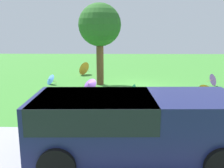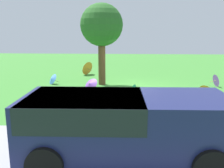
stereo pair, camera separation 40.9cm
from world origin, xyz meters
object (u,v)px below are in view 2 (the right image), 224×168
object	(u,v)px
shade_tree	(102,26)
parasol_teal_0	(131,90)
parasol_orange_0	(82,99)
parasol_purple_2	(217,80)
parasol_purple_0	(90,84)
parasol_orange_1	(208,93)
parasol_orange_2	(173,93)
parasol_orange_3	(87,68)
parasol_blue_1	(52,79)
park_bench	(115,98)
van_dark	(119,123)
parasol_blue_0	(153,100)

from	to	relation	value
shade_tree	parasol_teal_0	size ratio (longest dim) A/B	6.76
parasol_orange_0	parasol_purple_2	distance (m)	7.76
parasol_purple_0	parasol_orange_1	xyz separation A→B (m)	(-5.20, 1.70, 0.04)
parasol_teal_0	parasol_orange_2	bearing A→B (deg)	159.88
parasol_orange_3	parasol_purple_2	world-z (taller)	parasol_orange_3
parasol_blue_1	parasol_orange_3	world-z (taller)	parasol_orange_3
parasol_blue_1	park_bench	bearing A→B (deg)	129.57
park_bench	parasol_orange_2	xyz separation A→B (m)	(-2.46, -1.52, -0.14)
parasol_blue_1	parasol_orange_3	size ratio (longest dim) A/B	0.75
shade_tree	parasol_orange_2	distance (m)	5.45
parasol_blue_1	parasol_orange_0	xyz separation A→B (m)	(-2.44, 4.15, 0.02)
parasol_blue_1	parasol_purple_2	world-z (taller)	parasol_purple_2
parasol_orange_0	parasol_orange_1	world-z (taller)	parasol_orange_1
parasol_orange_2	parasol_orange_0	bearing A→B (deg)	16.38
parasol_blue_1	parasol_orange_0	size ratio (longest dim) A/B	1.11
van_dark	parasol_purple_0	bearing A→B (deg)	-76.25
van_dark	parasol_blue_0	distance (m)	3.86
van_dark	parasol_purple_2	world-z (taller)	van_dark
parasol_blue_0	parasol_orange_0	size ratio (longest dim) A/B	1.37
parasol_blue_0	parasol_orange_2	world-z (taller)	parasol_blue_0
parasol_purple_0	parasol_orange_0	xyz separation A→B (m)	(-0.04, 2.52, -0.05)
shade_tree	parasol_blue_1	world-z (taller)	shade_tree
parasol_blue_1	parasol_orange_0	distance (m)	4.81
parasol_blue_0	parasol_purple_2	bearing A→B (deg)	-130.63
shade_tree	parasol_orange_1	xyz separation A→B (m)	(-4.78, 3.42, -2.81)
park_bench	parasol_orange_1	world-z (taller)	park_bench
parasol_orange_1	parasol_orange_2	bearing A→B (deg)	-11.86
park_bench	shade_tree	distance (m)	5.49
parasol_blue_1	parasol_orange_1	bearing A→B (deg)	156.38
parasol_purple_0	parasol_orange_3	size ratio (longest dim) A/B	0.95
van_dark	parasol_orange_3	world-z (taller)	van_dark
van_dark	parasol_purple_0	world-z (taller)	van_dark
van_dark	parasol_teal_0	distance (m)	5.97
parasol_blue_1	parasol_orange_1	size ratio (longest dim) A/B	0.79
parasol_orange_3	parasol_blue_1	bearing A→B (deg)	65.97
park_bench	parasol_blue_1	world-z (taller)	park_bench
parasol_blue_0	parasol_blue_1	size ratio (longest dim) A/B	1.23
parasol_blue_0	parasol_orange_3	xyz separation A→B (m)	(3.74, -7.89, 0.02)
parasol_orange_2	parasol_teal_0	bearing A→B (deg)	-20.12
parasol_blue_1	parasol_teal_0	world-z (taller)	parasol_blue_1
parasol_orange_1	parasol_orange_2	world-z (taller)	parasol_orange_1
parasol_orange_3	parasol_orange_2	bearing A→B (deg)	127.26
parasol_orange_0	parasol_purple_2	world-z (taller)	parasol_purple_2
park_bench	parasol_orange_0	bearing A→B (deg)	-17.21
parasol_orange_1	parasol_purple_2	xyz separation A→B (m)	(-1.47, -3.22, -0.07)
shade_tree	parasol_blue_0	world-z (taller)	shade_tree
shade_tree	parasol_orange_2	xyz separation A→B (m)	(-3.40, 3.13, -2.89)
shade_tree	parasol_purple_2	distance (m)	6.89
parasol_blue_1	parasol_orange_3	xyz separation A→B (m)	(-1.45, -3.24, 0.17)
shade_tree	parasol_purple_0	xyz separation A→B (m)	(0.42, 1.72, -2.84)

